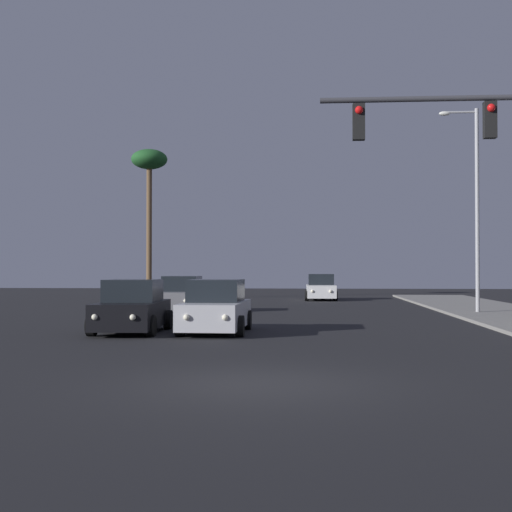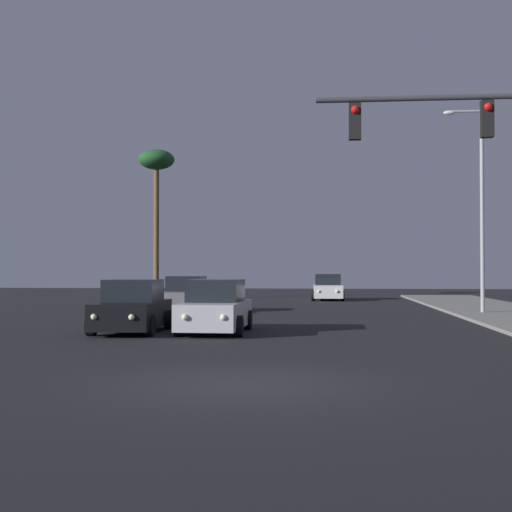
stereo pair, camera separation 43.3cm
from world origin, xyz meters
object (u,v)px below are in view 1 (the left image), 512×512
object	(u,v)px
car_grey	(182,296)
traffic_light_mast	(508,160)
car_black	(132,308)
car_silver	(216,309)
street_lamp	(474,199)
palm_tree_far	(149,169)
car_white	(321,288)

from	to	relation	value
car_grey	traffic_light_mast	size ratio (longest dim) A/B	0.66
car_black	car_silver	world-z (taller)	same
car_silver	car_grey	bearing A→B (deg)	-72.58
car_silver	street_lamp	bearing A→B (deg)	-135.20
car_grey	traffic_light_mast	xyz separation A→B (m)	(10.78, -14.95, 3.92)
car_grey	palm_tree_far	bearing A→B (deg)	-71.88
car_grey	palm_tree_far	size ratio (longest dim) A/B	0.43
car_black	traffic_light_mast	distance (m)	12.05
car_white	street_lamp	distance (m)	16.18
car_white	car_silver	distance (m)	24.09
car_black	palm_tree_far	xyz separation A→B (m)	(-5.02, 24.27, 7.90)
car_black	car_silver	size ratio (longest dim) A/B	1.00
street_lamp	palm_tree_far	xyz separation A→B (m)	(-17.89, 14.51, 3.55)
car_silver	palm_tree_far	size ratio (longest dim) A/B	0.43
car_white	car_grey	distance (m)	15.02
car_black	street_lamp	world-z (taller)	street_lamp
car_white	car_grey	size ratio (longest dim) A/B	1.00
car_grey	car_black	world-z (taller)	same
car_black	traffic_light_mast	world-z (taller)	traffic_light_mast
car_grey	car_black	distance (m)	10.45
car_black	car_silver	distance (m)	2.66
car_silver	palm_tree_far	xyz separation A→B (m)	(-7.67, 24.16, 7.90)
car_black	palm_tree_far	world-z (taller)	palm_tree_far
car_black	car_silver	bearing A→B (deg)	-179.75
car_white	traffic_light_mast	size ratio (longest dim) A/B	0.67
car_silver	car_white	bearing A→B (deg)	-97.36
car_white	palm_tree_far	size ratio (longest dim) A/B	0.43
car_black	car_silver	xyz separation A→B (m)	(2.65, 0.11, 0.00)
car_grey	street_lamp	world-z (taller)	street_lamp
car_grey	street_lamp	bearing A→B (deg)	176.37
palm_tree_far	car_black	bearing A→B (deg)	-78.32
car_grey	street_lamp	size ratio (longest dim) A/B	0.48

